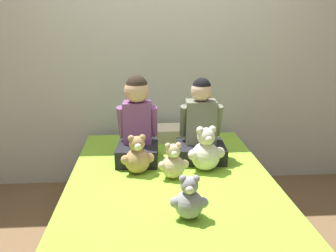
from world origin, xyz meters
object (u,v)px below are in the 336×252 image
(bed, at_px, (170,208))
(child_on_right, at_px, (201,127))
(teddy_bear_between_children, at_px, (173,163))
(teddy_bear_held_by_right_child, at_px, (206,152))
(teddy_bear_at_foot_of_bed, at_px, (189,200))
(pillow_at_headboard, at_px, (164,133))
(teddy_bear_held_by_left_child, at_px, (137,157))
(child_on_left, at_px, (137,125))

(bed, bearing_deg, child_on_right, 50.60)
(child_on_right, relative_size, teddy_bear_between_children, 2.47)
(bed, height_order, teddy_bear_between_children, teddy_bear_between_children)
(teddy_bear_held_by_right_child, bearing_deg, teddy_bear_at_foot_of_bed, -117.23)
(bed, distance_m, teddy_bear_at_foot_of_bed, 0.66)
(bed, distance_m, pillow_at_headboard, 0.83)
(bed, distance_m, teddy_bear_held_by_left_child, 0.43)
(bed, xyz_separation_m, child_on_left, (-0.22, 0.31, 0.53))
(child_on_left, height_order, child_on_right, child_on_left)
(teddy_bear_between_children, bearing_deg, teddy_bear_held_by_left_child, 151.74)
(teddy_bear_at_foot_of_bed, bearing_deg, teddy_bear_held_by_right_child, 77.51)
(bed, height_order, teddy_bear_at_foot_of_bed, teddy_bear_at_foot_of_bed)
(bed, relative_size, teddy_bear_at_foot_of_bed, 7.63)
(teddy_bear_held_by_left_child, relative_size, pillow_at_headboard, 0.56)
(pillow_at_headboard, bearing_deg, teddy_bear_held_by_right_child, -70.11)
(child_on_right, bearing_deg, pillow_at_headboard, 121.38)
(child_on_left, xyz_separation_m, pillow_at_headboard, (0.22, 0.46, -0.22))
(bed, xyz_separation_m, teddy_bear_at_foot_of_bed, (0.05, -0.55, 0.36))
(pillow_at_headboard, bearing_deg, child_on_left, -115.77)
(bed, relative_size, child_on_right, 3.04)
(teddy_bear_held_by_right_child, bearing_deg, teddy_bear_held_by_left_child, 172.53)
(teddy_bear_between_children, xyz_separation_m, teddy_bear_at_foot_of_bed, (0.04, -0.50, -0.00))
(teddy_bear_between_children, relative_size, pillow_at_headboard, 0.51)
(child_on_right, bearing_deg, teddy_bear_at_foot_of_bed, -100.32)
(teddy_bear_held_by_left_child, relative_size, teddy_bear_at_foot_of_bed, 1.13)
(teddy_bear_at_foot_of_bed, bearing_deg, pillow_at_headboard, 97.43)
(bed, relative_size, teddy_bear_held_by_right_child, 5.83)
(teddy_bear_held_by_right_child, bearing_deg, pillow_at_headboard, 100.19)
(child_on_right, relative_size, teddy_bear_at_foot_of_bed, 2.51)
(teddy_bear_held_by_left_child, xyz_separation_m, pillow_at_headboard, (0.22, 0.71, -0.06))
(teddy_bear_held_by_right_child, relative_size, pillow_at_headboard, 0.66)
(bed, xyz_separation_m, teddy_bear_held_by_right_child, (0.25, 0.07, 0.39))
(bed, height_order, pillow_at_headboard, pillow_at_headboard)
(teddy_bear_held_by_left_child, xyz_separation_m, teddy_bear_between_children, (0.24, -0.10, -0.01))
(child_on_left, distance_m, teddy_bear_held_by_left_child, 0.30)
(bed, relative_size, child_on_left, 2.93)
(child_on_right, distance_m, pillow_at_headboard, 0.56)
(teddy_bear_held_by_left_child, distance_m, pillow_at_headboard, 0.75)
(teddy_bear_held_by_left_child, bearing_deg, teddy_bear_between_children, -31.49)
(child_on_left, height_order, teddy_bear_held_by_left_child, child_on_left)
(pillow_at_headboard, bearing_deg, teddy_bear_at_foot_of_bed, -87.62)
(teddy_bear_held_by_left_child, height_order, teddy_bear_between_children, teddy_bear_held_by_left_child)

